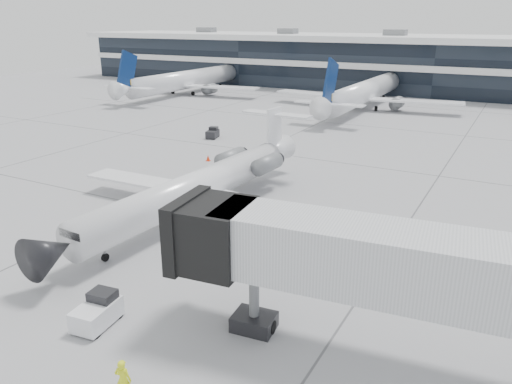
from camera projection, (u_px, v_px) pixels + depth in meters
The scene contains 10 objects.
ground at pixel (249, 228), 36.33m from camera, with size 220.00×220.00×0.00m, color gray.
terminal at pixel (443, 67), 102.74m from camera, with size 170.00×22.00×10.00m, color black.
bg_jet_left at pixel (189, 93), 102.28m from camera, with size 32.00×40.00×9.60m, color white, non-canonical shape.
bg_jet_center at pixel (365, 108), 85.59m from camera, with size 32.00×40.00×9.60m, color white, non-canonical shape.
regional_jet at pixel (200, 185), 38.60m from camera, with size 22.91×28.59×6.60m.
jet_bridge at pixel (421, 269), 20.35m from camera, with size 20.38×6.00×6.54m.
ramp_worker at pixel (123, 380), 19.70m from camera, with size 0.68×0.45×1.87m, color #ECFC1A.
baggage_tug at pixel (98, 311), 24.72m from camera, with size 1.78×2.67×1.59m.
traffic_cone at pixel (208, 158), 53.53m from camera, with size 0.52×0.52×0.64m.
far_tug at pixel (213, 133), 63.85m from camera, with size 1.78×2.39×1.36m.
Camera 1 is at (16.45, -29.13, 14.43)m, focal length 35.00 mm.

